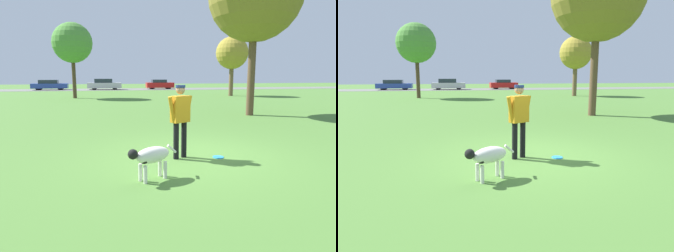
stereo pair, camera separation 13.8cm
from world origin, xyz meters
The scene contains 10 objects.
ground_plane centered at (0.00, 0.00, 0.00)m, with size 120.00×120.00×0.00m, color #4C7A33.
far_road_strip centered at (0.00, 34.79, 0.01)m, with size 120.00×6.00×0.01m.
person centered at (-0.29, -0.06, 1.03)m, with size 0.67×0.41×1.73m.
dog centered at (-1.17, -1.43, 0.46)m, with size 1.02×0.63×0.66m.
frisbee centered at (0.62, -0.19, 0.01)m, with size 0.26×0.26×0.02m.
tree_far_right centered at (9.42, 19.98, 3.92)m, with size 2.98×2.98×5.46m.
tree_far_left centered at (-4.74, 19.75, 4.54)m, with size 3.28×3.28×6.21m.
parked_car_blue centered at (-9.51, 35.06, 0.66)m, with size 4.56×1.96×1.31m.
parked_car_silver centered at (-2.46, 34.47, 0.71)m, with size 4.45×1.89×1.45m.
parked_car_red centered at (5.13, 34.98, 0.65)m, with size 3.84×1.80×1.32m.
Camera 1 is at (-1.90, -6.77, 1.95)m, focal length 32.00 mm.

